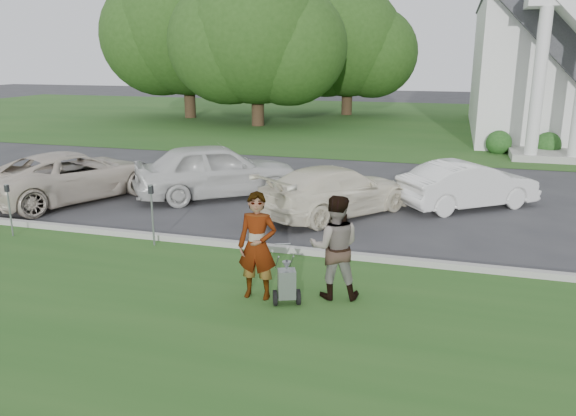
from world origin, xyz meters
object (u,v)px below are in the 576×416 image
at_px(tree_back, 348,47).
at_px(parking_meter_near, 152,208).
at_px(church, 571,20).
at_px(person_left, 257,247).
at_px(person_right, 335,248).
at_px(tree_far, 186,32).
at_px(car_c, 336,191).
at_px(car_d, 468,185).
at_px(parking_meter_far, 9,204).
at_px(car_b, 216,170).
at_px(car_a, 74,176).
at_px(tree_left, 257,39).
at_px(striping_cart, 287,285).

xyz_separation_m(tree_back, parking_meter_near, (1.17, -29.83, -3.83)).
relative_size(church, person_left, 12.53).
distance_m(tree_back, person_right, 32.16).
relative_size(tree_far, tree_back, 1.21).
distance_m(tree_far, car_c, 26.15).
distance_m(person_right, car_d, 7.50).
relative_size(parking_meter_far, car_b, 0.26).
height_order(church, car_a, church).
xyz_separation_m(tree_back, parking_meter_far, (-2.42, -30.19, -3.92)).
height_order(tree_left, car_a, tree_left).
bearing_deg(car_b, striping_cart, 175.28).
xyz_separation_m(tree_left, tree_far, (-6.00, 3.00, 0.58)).
bearing_deg(person_left, striping_cart, -16.44).
bearing_deg(car_d, person_right, 124.74).
bearing_deg(church, car_d, -105.87).
bearing_deg(parking_meter_far, car_c, 30.15).
bearing_deg(person_right, car_d, -121.21).
height_order(parking_meter_far, car_d, car_d).
relative_size(striping_cart, person_right, 0.54).
relative_size(parking_meter_near, parking_meter_far, 1.11).
xyz_separation_m(church, person_right, (-7.33, -24.56, -5.00)).
relative_size(tree_left, car_d, 2.65).
bearing_deg(parking_meter_near, parking_meter_far, -174.37).
xyz_separation_m(tree_left, tree_back, (4.00, 8.00, -0.38)).
distance_m(tree_left, person_left, 25.60).
distance_m(church, parking_meter_near, 26.32).
bearing_deg(person_right, parking_meter_far, -21.48).
xyz_separation_m(car_a, car_b, (3.99, 1.47, 0.11)).
xyz_separation_m(tree_back, car_a, (-3.26, -26.66, -4.00)).
height_order(striping_cart, car_b, car_b).
xyz_separation_m(tree_left, person_left, (8.38, -23.83, -4.15)).
bearing_deg(church, person_left, -109.08).
relative_size(parking_meter_far, car_c, 0.28).
relative_size(church, car_d, 6.01).
bearing_deg(parking_meter_near, person_left, -31.88).
bearing_deg(striping_cart, car_d, 45.69).
height_order(striping_cart, car_d, car_d).
bearing_deg(tree_left, parking_meter_near, -76.67).
relative_size(striping_cart, parking_meter_far, 0.78).
bearing_deg(person_left, person_right, 14.25).
relative_size(person_left, car_c, 0.42).
height_order(tree_left, tree_back, tree_left).
bearing_deg(tree_far, parking_meter_far, -73.25).
relative_size(tree_far, parking_meter_near, 8.15).
bearing_deg(parking_meter_near, tree_far, 114.22).
distance_m(person_right, car_c, 5.44).
xyz_separation_m(parking_meter_far, car_c, (7.03, 4.08, -0.14)).
relative_size(car_c, car_d, 1.14).
bearing_deg(car_c, church, -77.97).
distance_m(tree_back, parking_meter_far, 30.54).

